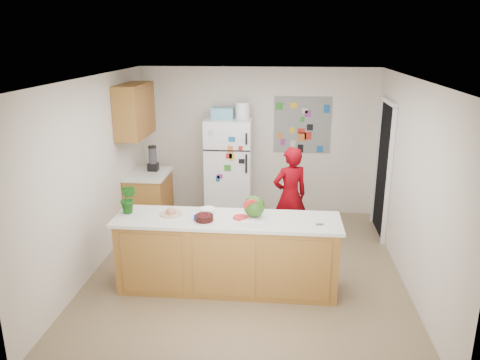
# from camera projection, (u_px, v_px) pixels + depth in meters

# --- Properties ---
(floor) EXTENTS (4.00, 4.50, 0.02)m
(floor) POSITION_uv_depth(u_px,v_px,m) (247.00, 270.00, 6.25)
(floor) COLOR brown
(floor) RESTS_ON ground
(wall_back) EXTENTS (4.00, 0.02, 2.50)m
(wall_back) POSITION_uv_depth(u_px,v_px,m) (258.00, 141.00, 8.03)
(wall_back) COLOR beige
(wall_back) RESTS_ON ground
(wall_left) EXTENTS (0.02, 4.50, 2.50)m
(wall_left) POSITION_uv_depth(u_px,v_px,m) (93.00, 175.00, 6.06)
(wall_left) COLOR beige
(wall_left) RESTS_ON ground
(wall_right) EXTENTS (0.02, 4.50, 2.50)m
(wall_right) POSITION_uv_depth(u_px,v_px,m) (411.00, 184.00, 5.70)
(wall_right) COLOR beige
(wall_right) RESTS_ON ground
(ceiling) EXTENTS (4.00, 4.50, 0.02)m
(ceiling) POSITION_uv_depth(u_px,v_px,m) (248.00, 77.00, 5.51)
(ceiling) COLOR white
(ceiling) RESTS_ON wall_back
(doorway) EXTENTS (0.03, 0.85, 2.04)m
(doorway) POSITION_uv_depth(u_px,v_px,m) (384.00, 170.00, 7.15)
(doorway) COLOR black
(doorway) RESTS_ON ground
(peninsula_base) EXTENTS (2.60, 0.62, 0.88)m
(peninsula_base) POSITION_uv_depth(u_px,v_px,m) (227.00, 255.00, 5.66)
(peninsula_base) COLOR brown
(peninsula_base) RESTS_ON floor
(peninsula_top) EXTENTS (2.68, 0.70, 0.04)m
(peninsula_top) POSITION_uv_depth(u_px,v_px,m) (227.00, 220.00, 5.52)
(peninsula_top) COLOR silver
(peninsula_top) RESTS_ON peninsula_base
(side_counter_base) EXTENTS (0.60, 0.80, 0.86)m
(side_counter_base) POSITION_uv_depth(u_px,v_px,m) (149.00, 201.00, 7.55)
(side_counter_base) COLOR brown
(side_counter_base) RESTS_ON floor
(side_counter_top) EXTENTS (0.64, 0.84, 0.04)m
(side_counter_top) POSITION_uv_depth(u_px,v_px,m) (148.00, 174.00, 7.42)
(side_counter_top) COLOR silver
(side_counter_top) RESTS_ON side_counter_base
(upper_cabinets) EXTENTS (0.35, 1.00, 0.80)m
(upper_cabinets) POSITION_uv_depth(u_px,v_px,m) (135.00, 110.00, 7.08)
(upper_cabinets) COLOR brown
(upper_cabinets) RESTS_ON wall_left
(refrigerator) EXTENTS (0.75, 0.70, 1.70)m
(refrigerator) POSITION_uv_depth(u_px,v_px,m) (229.00, 169.00, 7.82)
(refrigerator) COLOR silver
(refrigerator) RESTS_ON floor
(fridge_top_bin) EXTENTS (0.35, 0.28, 0.18)m
(fridge_top_bin) POSITION_uv_depth(u_px,v_px,m) (223.00, 113.00, 7.56)
(fridge_top_bin) COLOR #5999B2
(fridge_top_bin) RESTS_ON refrigerator
(photo_collage) EXTENTS (0.95, 0.01, 0.95)m
(photo_collage) POSITION_uv_depth(u_px,v_px,m) (302.00, 125.00, 7.85)
(photo_collage) COLOR slate
(photo_collage) RESTS_ON wall_back
(person) EXTENTS (0.64, 0.55, 1.48)m
(person) POSITION_uv_depth(u_px,v_px,m) (290.00, 196.00, 6.83)
(person) COLOR #6F020A
(person) RESTS_ON floor
(blender_appliance) EXTENTS (0.13, 0.13, 0.38)m
(blender_appliance) POSITION_uv_depth(u_px,v_px,m) (153.00, 159.00, 7.50)
(blender_appliance) COLOR black
(blender_appliance) RESTS_ON side_counter_top
(cutting_board) EXTENTS (0.42, 0.33, 0.01)m
(cutting_board) POSITION_uv_depth(u_px,v_px,m) (249.00, 217.00, 5.53)
(cutting_board) COLOR white
(cutting_board) RESTS_ON peninsula_top
(watermelon) EXTENTS (0.26, 0.26, 0.26)m
(watermelon) POSITION_uv_depth(u_px,v_px,m) (254.00, 206.00, 5.50)
(watermelon) COLOR #295B12
(watermelon) RESTS_ON cutting_board
(watermelon_slice) EXTENTS (0.17, 0.17, 0.02)m
(watermelon_slice) POSITION_uv_depth(u_px,v_px,m) (240.00, 217.00, 5.48)
(watermelon_slice) COLOR #BB322C
(watermelon_slice) RESTS_ON cutting_board
(cherry_bowl) EXTENTS (0.23, 0.23, 0.07)m
(cherry_bowl) POSITION_uv_depth(u_px,v_px,m) (204.00, 218.00, 5.43)
(cherry_bowl) COLOR black
(cherry_bowl) RESTS_ON peninsula_top
(white_bowl) EXTENTS (0.20, 0.20, 0.06)m
(white_bowl) POSITION_uv_depth(u_px,v_px,m) (208.00, 211.00, 5.67)
(white_bowl) COLOR white
(white_bowl) RESTS_ON peninsula_top
(cobalt_bowl) EXTENTS (0.15, 0.15, 0.05)m
(cobalt_bowl) POSITION_uv_depth(u_px,v_px,m) (199.00, 218.00, 5.47)
(cobalt_bowl) COLOR navy
(cobalt_bowl) RESTS_ON peninsula_top
(plate) EXTENTS (0.34, 0.34, 0.02)m
(plate) POSITION_uv_depth(u_px,v_px,m) (171.00, 214.00, 5.63)
(plate) COLOR beige
(plate) RESTS_ON peninsula_top
(paper_towel) EXTENTS (0.21, 0.20, 0.02)m
(paper_towel) POSITION_uv_depth(u_px,v_px,m) (247.00, 218.00, 5.48)
(paper_towel) COLOR white
(paper_towel) RESTS_ON peninsula_top
(keys) EXTENTS (0.09, 0.06, 0.01)m
(keys) POSITION_uv_depth(u_px,v_px,m) (319.00, 224.00, 5.32)
(keys) COLOR gray
(keys) RESTS_ON peninsula_top
(potted_plant) EXTENTS (0.24, 0.21, 0.37)m
(potted_plant) POSITION_uv_depth(u_px,v_px,m) (128.00, 199.00, 5.62)
(potted_plant) COLOR #13490C
(potted_plant) RESTS_ON peninsula_top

